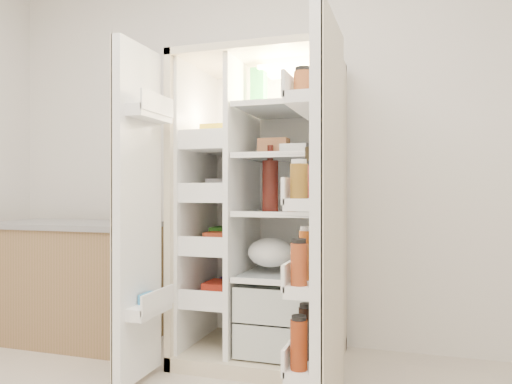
% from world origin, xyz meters
% --- Properties ---
extents(wall_back, '(4.00, 0.02, 2.70)m').
position_xyz_m(wall_back, '(0.00, 2.00, 1.35)').
color(wall_back, white).
rests_on(wall_back, floor).
extents(refrigerator, '(0.92, 0.70, 1.80)m').
position_xyz_m(refrigerator, '(0.08, 1.65, 0.74)').
color(refrigerator, beige).
rests_on(refrigerator, floor).
extents(freezer_door, '(0.15, 0.40, 1.72)m').
position_xyz_m(freezer_door, '(-0.43, 1.05, 0.89)').
color(freezer_door, white).
rests_on(freezer_door, floor).
extents(fridge_door, '(0.17, 0.58, 1.72)m').
position_xyz_m(fridge_door, '(0.55, 0.96, 0.87)').
color(fridge_door, white).
rests_on(fridge_door, floor).
extents(kitchen_counter, '(1.10, 0.58, 0.80)m').
position_xyz_m(kitchen_counter, '(-1.25, 1.58, 0.40)').
color(kitchen_counter, '#8E6847').
rests_on(kitchen_counter, floor).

